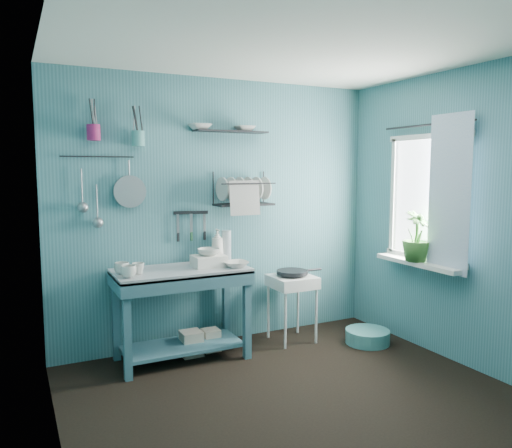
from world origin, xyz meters
name	(u,v)px	position (x,y,z in m)	size (l,w,h in m)	color
floor	(302,403)	(0.00, 0.00, 0.00)	(3.20, 3.20, 0.00)	black
ceiling	(306,41)	(0.00, 0.00, 2.50)	(3.20, 3.20, 0.00)	silver
wall_back	(221,212)	(0.00, 1.50, 1.25)	(3.20, 3.20, 0.00)	#386B73
wall_front	(494,268)	(0.00, -1.50, 1.25)	(3.20, 3.20, 0.00)	#386B73
wall_left	(54,245)	(-1.60, 0.00, 1.25)	(3.00, 3.00, 0.00)	#386B73
wall_right	(469,219)	(1.60, 0.00, 1.25)	(3.00, 3.00, 0.00)	#386B73
work_counter	(182,314)	(-0.51, 1.18, 0.40)	(1.14, 0.57, 0.81)	#325D6A
mug_left	(129,272)	(-0.99, 1.02, 0.86)	(0.12, 0.12, 0.10)	beige
mug_mid	(138,269)	(-0.89, 1.12, 0.85)	(0.10, 0.10, 0.09)	beige
mug_right	(122,268)	(-1.01, 1.18, 0.86)	(0.12, 0.12, 0.10)	beige
wash_tub	(209,261)	(-0.26, 1.16, 0.86)	(0.28, 0.22, 0.10)	silver
tub_bowl	(209,252)	(-0.26, 1.16, 0.94)	(0.20, 0.20, 0.06)	beige
soap_bottle	(217,245)	(-0.09, 1.38, 0.96)	(0.12, 0.12, 0.30)	silver
water_bottle	(226,245)	(0.01, 1.40, 0.95)	(0.09, 0.09, 0.28)	#A3AEB6
counter_bowl	(236,264)	(-0.06, 1.03, 0.83)	(0.22, 0.22, 0.05)	beige
hotplate_stand	(292,308)	(0.60, 1.17, 0.32)	(0.40, 0.40, 0.64)	silver
frying_pan	(292,272)	(0.60, 1.17, 0.68)	(0.30, 0.30, 0.04)	black
knife_strip	(191,213)	(-0.31, 1.47, 1.26)	(0.32, 0.02, 0.03)	black
dish_rack	(244,189)	(0.18, 1.37, 1.48)	(0.55, 0.24, 0.32)	black
upper_shelf	(231,132)	(0.06, 1.40, 2.01)	(0.70, 0.18, 0.01)	black
shelf_bowl_left	(200,129)	(-0.24, 1.40, 2.02)	(0.20, 0.20, 0.05)	beige
shelf_bowl_right	(245,125)	(0.20, 1.40, 2.07)	(0.19, 0.19, 0.05)	beige
utensil_cup_magenta	(94,132)	(-1.16, 1.42, 1.96)	(0.11, 0.11, 0.13)	#981C57
utensil_cup_teal	(138,139)	(-0.79, 1.42, 1.92)	(0.11, 0.11, 0.13)	teal
colander	(130,192)	(-0.87, 1.45, 1.47)	(0.28, 0.28, 0.03)	gray
ladle_outer	(82,187)	(-1.26, 1.46, 1.52)	(0.01, 0.01, 0.30)	gray
ladle_inner	(97,202)	(-1.15, 1.46, 1.38)	(0.01, 0.01, 0.30)	gray
hook_rail	(98,157)	(-1.13, 1.47, 1.77)	(0.01, 0.01, 0.60)	black
window_glass	(428,198)	(1.59, 0.45, 1.40)	(1.10, 1.10, 0.00)	white
windowsill	(418,263)	(1.50, 0.45, 0.81)	(0.16, 0.95, 0.04)	silver
curtain	(449,194)	(1.52, 0.15, 1.45)	(1.35, 1.35, 0.00)	white
curtain_rod	(427,125)	(1.54, 0.45, 2.05)	(0.02, 0.02, 1.05)	black
potted_plant	(417,236)	(1.47, 0.46, 1.06)	(0.26, 0.26, 0.46)	#356B2A
storage_tin_large	(191,343)	(-0.41, 1.23, 0.11)	(0.18, 0.18, 0.22)	tan
storage_tin_small	(211,340)	(-0.21, 1.26, 0.10)	(0.15, 0.15, 0.20)	tan
floor_basin	(368,336)	(1.21, 0.78, 0.07)	(0.42, 0.42, 0.13)	teal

